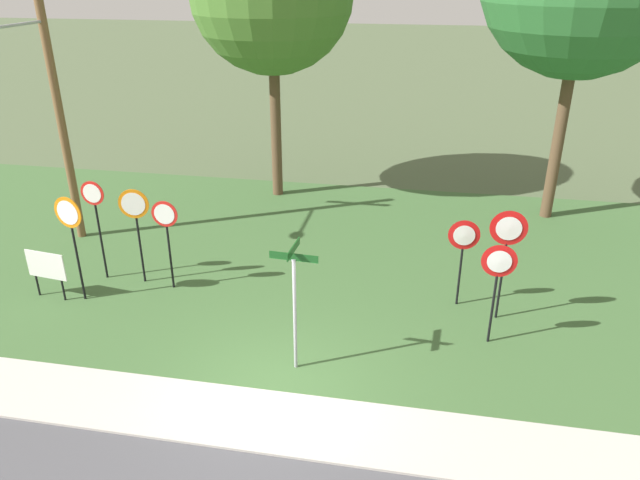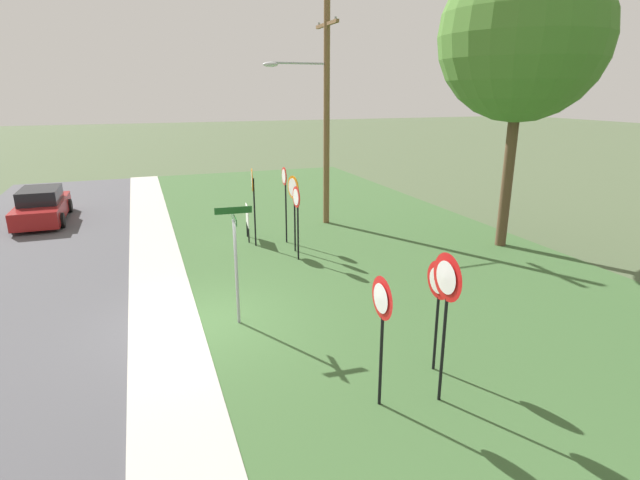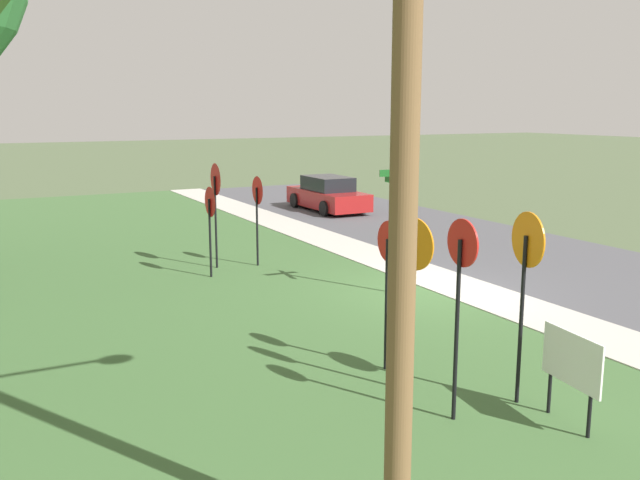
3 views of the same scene
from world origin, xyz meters
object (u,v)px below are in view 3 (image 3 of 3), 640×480
(stop_sign_near_right, at_px, (389,263))
(stop_sign_far_left, at_px, (460,279))
(notice_board, at_px, (571,364))
(yield_sign_near_left, at_px, (216,189))
(stop_sign_far_center, at_px, (526,265))
(stop_sign_near_left, at_px, (413,265))
(parked_sedan_distant, at_px, (328,195))
(yield_sign_far_left, at_px, (258,199))
(street_name_post, at_px, (395,220))
(utility_pole, at_px, (426,35))
(yield_sign_near_right, at_px, (211,210))

(stop_sign_near_right, distance_m, stop_sign_far_left, 1.96)
(notice_board, bearing_deg, yield_sign_near_left, 13.17)
(stop_sign_far_center, xyz_separation_m, notice_board, (-0.84, -0.06, -1.15))
(stop_sign_near_left, xyz_separation_m, stop_sign_far_left, (-1.08, 0.02, 0.05))
(stop_sign_near_right, relative_size, parked_sedan_distant, 0.55)
(yield_sign_far_left, bearing_deg, stop_sign_near_left, 172.55)
(stop_sign_near_right, bearing_deg, parked_sedan_distant, -25.65)
(stop_sign_near_right, xyz_separation_m, yield_sign_near_left, (8.01, 0.02, 0.33))
(street_name_post, xyz_separation_m, notice_board, (-6.57, 1.63, -0.83))
(street_name_post, bearing_deg, yield_sign_near_left, 36.03)
(utility_pole, height_order, notice_board, utility_pole)
(stop_sign_far_left, xyz_separation_m, utility_pole, (-2.10, 2.16, 2.72))
(street_name_post, bearing_deg, stop_sign_near_right, 148.81)
(stop_sign_near_right, xyz_separation_m, yield_sign_near_right, (7.12, 0.48, -0.06))
(parked_sedan_distant, bearing_deg, stop_sign_near_left, 155.74)
(yield_sign_near_left, xyz_separation_m, street_name_post, (-4.20, -2.67, -0.38))
(parked_sedan_distant, bearing_deg, stop_sign_far_left, 156.99)
(stop_sign_near_left, relative_size, notice_board, 2.05)
(yield_sign_near_right, bearing_deg, parked_sedan_distant, -43.74)
(street_name_post, bearing_deg, stop_sign_far_left, 157.41)
(yield_sign_near_left, height_order, parked_sedan_distant, yield_sign_near_left)
(stop_sign_near_right, height_order, yield_sign_far_left, stop_sign_near_right)
(yield_sign_near_left, relative_size, yield_sign_far_left, 1.15)
(stop_sign_far_center, height_order, parked_sedan_distant, stop_sign_far_center)
(stop_sign_near_right, bearing_deg, yield_sign_far_left, -8.10)
(yield_sign_near_left, bearing_deg, stop_sign_near_left, 179.94)
(yield_sign_near_left, relative_size, utility_pole, 0.32)
(street_name_post, bearing_deg, utility_pole, 151.16)
(stop_sign_far_left, distance_m, yield_sign_far_left, 9.78)
(stop_sign_near_left, xyz_separation_m, street_name_post, (4.68, -2.81, -0.21))
(utility_pole, xyz_separation_m, notice_board, (1.29, -3.36, -3.81))
(stop_sign_far_center, relative_size, yield_sign_near_right, 1.22)
(stop_sign_near_left, relative_size, stop_sign_far_left, 0.95)
(yield_sign_near_left, xyz_separation_m, yield_sign_far_left, (-0.25, -1.04, -0.29))
(stop_sign_near_left, distance_m, parked_sedan_distant, 18.54)
(stop_sign_near_left, height_order, street_name_post, street_name_post)
(stop_sign_far_center, bearing_deg, notice_board, -165.02)
(stop_sign_near_right, xyz_separation_m, notice_board, (-2.76, -1.01, -0.88))
(yield_sign_near_left, height_order, yield_sign_near_right, yield_sign_near_left)
(parked_sedan_distant, bearing_deg, yield_sign_far_left, 141.99)
(stop_sign_far_left, distance_m, stop_sign_far_center, 1.14)
(stop_sign_near_right, relative_size, street_name_post, 0.86)
(street_name_post, distance_m, utility_pole, 9.78)
(stop_sign_near_left, height_order, notice_board, stop_sign_near_left)
(stop_sign_far_left, distance_m, street_name_post, 6.42)
(stop_sign_near_right, distance_m, yield_sign_near_right, 7.14)
(stop_sign_far_center, height_order, yield_sign_far_left, stop_sign_far_center)
(yield_sign_far_left, relative_size, parked_sedan_distant, 0.54)
(yield_sign_far_left, xyz_separation_m, street_name_post, (-3.95, -1.63, -0.09))
(stop_sign_far_center, xyz_separation_m, yield_sign_near_left, (9.94, 0.98, 0.06))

